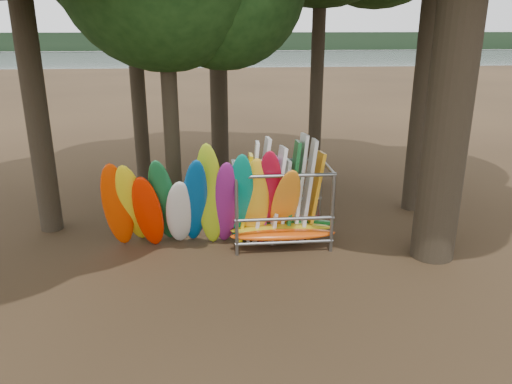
{
  "coord_description": "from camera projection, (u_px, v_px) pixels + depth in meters",
  "views": [
    {
      "loc": [
        -0.67,
        -11.03,
        5.63
      ],
      "look_at": [
        0.53,
        1.5,
        1.4
      ],
      "focal_mm": 35.0,
      "sensor_mm": 36.0,
      "label": 1
    }
  ],
  "objects": [
    {
      "name": "lake",
      "position": [
        212.0,
        68.0,
        68.88
      ],
      "size": [
        160.0,
        160.0,
        0.0
      ],
      "primitive_type": "plane",
      "color": "gray",
      "rests_on": "ground"
    },
    {
      "name": "storage_rack",
      "position": [
        281.0,
        206.0,
        13.35
      ],
      "size": [
        3.1,
        1.61,
        2.92
      ],
      "color": "slate",
      "rests_on": "ground"
    },
    {
      "name": "kayak_row",
      "position": [
        200.0,
        204.0,
        12.72
      ],
      "size": [
        5.05,
        2.23,
        3.17
      ],
      "color": "#E73B03",
      "rests_on": "ground"
    },
    {
      "name": "ground",
      "position": [
        240.0,
        266.0,
        12.26
      ],
      "size": [
        120.0,
        120.0,
        0.0
      ],
      "primitive_type": "plane",
      "color": "#47331E",
      "rests_on": "ground"
    },
    {
      "name": "far_shore",
      "position": [
        209.0,
        41.0,
        115.42
      ],
      "size": [
        160.0,
        4.0,
        4.0
      ],
      "primitive_type": "cube",
      "color": "black",
      "rests_on": "ground"
    }
  ]
}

